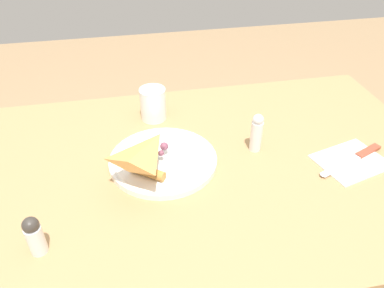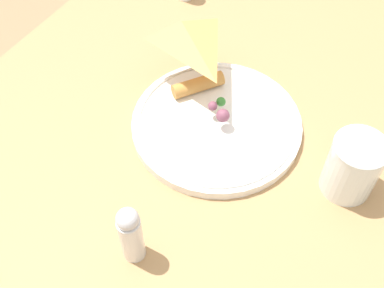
{
  "view_description": "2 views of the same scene",
  "coord_description": "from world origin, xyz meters",
  "px_view_note": "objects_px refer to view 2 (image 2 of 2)",
  "views": [
    {
      "loc": [
        0.16,
        0.71,
        1.35
      ],
      "look_at": [
        0.02,
        -0.03,
        0.79
      ],
      "focal_mm": 35.0,
      "sensor_mm": 36.0,
      "label": 1
    },
    {
      "loc": [
        -0.35,
        -0.24,
        1.34
      ],
      "look_at": [
        0.02,
        -0.02,
        0.78
      ],
      "focal_mm": 45.0,
      "sensor_mm": 36.0,
      "label": 2
    }
  ],
  "objects_px": {
    "dining_table": "(175,196)",
    "salt_shaker": "(131,234)",
    "plate_pizza": "(216,121)",
    "milk_glass": "(353,167)"
  },
  "relations": [
    {
      "from": "plate_pizza",
      "to": "milk_glass",
      "type": "bearing_deg",
      "value": -90.88
    },
    {
      "from": "plate_pizza",
      "to": "milk_glass",
      "type": "height_order",
      "value": "milk_glass"
    },
    {
      "from": "plate_pizza",
      "to": "salt_shaker",
      "type": "distance_m",
      "value": 0.25
    },
    {
      "from": "dining_table",
      "to": "milk_glass",
      "type": "height_order",
      "value": "milk_glass"
    },
    {
      "from": "dining_table",
      "to": "salt_shaker",
      "type": "distance_m",
      "value": 0.22
    },
    {
      "from": "dining_table",
      "to": "salt_shaker",
      "type": "relative_size",
      "value": 11.78
    },
    {
      "from": "plate_pizza",
      "to": "salt_shaker",
      "type": "bearing_deg",
      "value": -177.34
    },
    {
      "from": "dining_table",
      "to": "plate_pizza",
      "type": "height_order",
      "value": "plate_pizza"
    },
    {
      "from": "plate_pizza",
      "to": "milk_glass",
      "type": "xyz_separation_m",
      "value": [
        -0.0,
        -0.22,
        0.03
      ]
    },
    {
      "from": "milk_glass",
      "to": "salt_shaker",
      "type": "relative_size",
      "value": 0.9
    }
  ]
}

